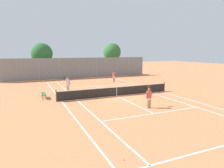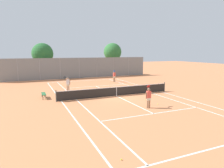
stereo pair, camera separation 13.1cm
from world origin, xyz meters
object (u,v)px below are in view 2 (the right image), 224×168
object	(u,v)px
loose_tennis_ball_3	(104,88)
loose_tennis_ball_4	(63,84)
player_far_left	(68,83)
loose_tennis_ball_1	(79,94)
loose_tennis_ball_2	(158,104)
loose_tennis_ball_5	(145,100)
player_far_right	(114,76)
player_near_side	(149,97)
tennis_net	(117,91)
courtside_bench	(44,94)
tree_behind_right	(113,52)
loose_tennis_ball_0	(121,159)
tree_behind_left	(43,54)

from	to	relation	value
loose_tennis_ball_3	loose_tennis_ball_4	bearing A→B (deg)	126.95
player_far_left	loose_tennis_ball_1	world-z (taller)	player_far_left
loose_tennis_ball_2	loose_tennis_ball_5	bearing A→B (deg)	95.93
player_far_left	player_far_right	world-z (taller)	same
player_near_side	loose_tennis_ball_2	size ratio (longest dim) A/B	26.88
tennis_net	courtside_bench	size ratio (longest dim) A/B	8.00
player_far_right	tree_behind_right	xyz separation A→B (m)	(3.84, 9.31, 3.38)
player_near_side	courtside_bench	world-z (taller)	player_near_side
courtside_bench	tree_behind_right	world-z (taller)	tree_behind_right
loose_tennis_ball_2	loose_tennis_ball_0	bearing A→B (deg)	-135.08
loose_tennis_ball_0	loose_tennis_ball_3	world-z (taller)	same
player_near_side	tree_behind_right	distance (m)	24.49
player_near_side	loose_tennis_ball_1	xyz separation A→B (m)	(-3.85, 7.02, -0.89)
tree_behind_right	loose_tennis_ball_0	bearing A→B (deg)	-113.06
loose_tennis_ball_0	tree_behind_right	distance (m)	32.19
player_near_side	loose_tennis_ball_3	size ratio (longest dim) A/B	26.88
loose_tennis_ball_5	tree_behind_left	bearing A→B (deg)	109.27
loose_tennis_ball_3	loose_tennis_ball_5	size ratio (longest dim) A/B	1.00
loose_tennis_ball_0	loose_tennis_ball_3	xyz separation A→B (m)	(5.18, 15.47, 0.00)
player_far_left	courtside_bench	bearing A→B (deg)	-139.70
player_far_right	courtside_bench	bearing A→B (deg)	-146.53
loose_tennis_ball_4	tree_behind_left	distance (m)	9.26
player_far_left	courtside_bench	world-z (taller)	player_far_left
tree_behind_left	tree_behind_right	world-z (taller)	tree_behind_right
loose_tennis_ball_2	loose_tennis_ball_1	bearing A→B (deg)	128.90
courtside_bench	tree_behind_left	bearing A→B (deg)	85.04
courtside_bench	loose_tennis_ball_4	bearing A→B (deg)	67.44
tennis_net	courtside_bench	bearing A→B (deg)	164.40
player_near_side	loose_tennis_ball_5	xyz separation A→B (m)	(1.18, 2.22, -0.89)
player_near_side	loose_tennis_ball_5	distance (m)	2.67
player_far_right	loose_tennis_ball_4	distance (m)	7.50
loose_tennis_ball_1	loose_tennis_ball_3	distance (m)	4.28
player_near_side	loose_tennis_ball_0	world-z (taller)	player_near_side
loose_tennis_ball_5	tree_behind_right	world-z (taller)	tree_behind_right
loose_tennis_ball_3	tree_behind_right	world-z (taller)	tree_behind_right
loose_tennis_ball_2	loose_tennis_ball_4	distance (m)	15.02
loose_tennis_ball_0	loose_tennis_ball_2	bearing A→B (deg)	44.92
loose_tennis_ball_2	loose_tennis_ball_3	bearing A→B (deg)	100.24
loose_tennis_ball_5	loose_tennis_ball_1	bearing A→B (deg)	136.27
loose_tennis_ball_1	courtside_bench	xyz separation A→B (m)	(-3.51, -0.14, 0.38)
loose_tennis_ball_4	loose_tennis_ball_3	bearing A→B (deg)	-53.05
tree_behind_left	loose_tennis_ball_0	bearing A→B (deg)	-88.85
tennis_net	player_far_left	xyz separation A→B (m)	(-4.05, 4.30, 0.42)
player_far_right	loose_tennis_ball_1	distance (m)	9.92
tennis_net	loose_tennis_ball_1	distance (m)	3.96
tree_behind_left	tree_behind_right	xyz separation A→B (m)	(13.07, 0.50, 0.26)
loose_tennis_ball_2	tree_behind_right	distance (m)	23.72
loose_tennis_ball_5	tree_behind_right	size ratio (longest dim) A/B	0.01
loose_tennis_ball_4	loose_tennis_ball_5	bearing A→B (deg)	-66.58
tennis_net	player_far_right	distance (m)	9.69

